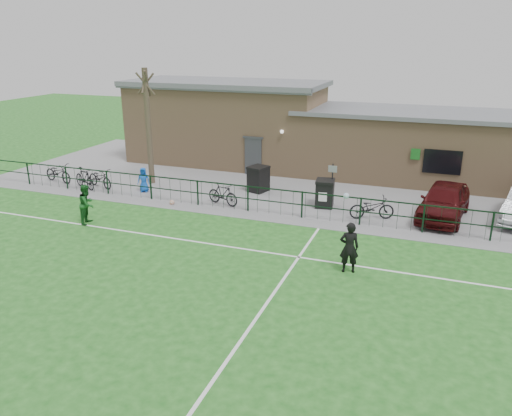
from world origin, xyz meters
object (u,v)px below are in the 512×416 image
(wheelie_bin_left, at_px, (258,180))
(wheelie_bin_right, at_px, (325,194))
(bicycle_a, at_px, (58,173))
(bicycle_b, at_px, (84,178))
(ball_ground, at_px, (172,202))
(bare_tree, at_px, (148,127))
(car_maroon, at_px, (444,201))
(bicycle_d, at_px, (223,194))
(outfield_player, at_px, (87,204))
(bicycle_e, at_px, (372,208))
(bicycle_c, at_px, (100,178))
(sign_post, at_px, (332,185))
(spectator_child, at_px, (144,180))

(wheelie_bin_left, height_order, wheelie_bin_right, wheelie_bin_left)
(wheelie_bin_left, distance_m, bicycle_a, 10.89)
(bicycle_b, bearing_deg, ball_ground, -73.60)
(bare_tree, relative_size, bicycle_b, 3.29)
(car_maroon, distance_m, bicycle_d, 9.79)
(wheelie_bin_left, relative_size, outfield_player, 0.72)
(bare_tree, xyz_separation_m, bicycle_b, (-2.67, -2.14, -2.43))
(bicycle_a, relative_size, bicycle_d, 1.17)
(bare_tree, xyz_separation_m, bicycle_e, (11.85, -1.60, -2.48))
(bicycle_c, relative_size, ball_ground, 7.99)
(bicycle_d, xyz_separation_m, bicycle_e, (6.77, 0.47, -0.02))
(bicycle_b, relative_size, ball_ground, 7.64)
(bicycle_d, bearing_deg, sign_post, -55.46)
(car_maroon, relative_size, bicycle_b, 2.44)
(bicycle_d, height_order, ball_ground, bicycle_d)
(car_maroon, relative_size, bicycle_a, 2.23)
(wheelie_bin_right, height_order, outfield_player, outfield_player)
(bicycle_b, xyz_separation_m, bicycle_d, (7.75, 0.07, -0.03))
(bicycle_a, height_order, bicycle_e, bicycle_a)
(bicycle_b, distance_m, outfield_player, 5.31)
(bare_tree, bearing_deg, bicycle_e, -7.70)
(bicycle_d, distance_m, spectator_child, 4.61)
(wheelie_bin_right, distance_m, outfield_player, 10.44)
(wheelie_bin_right, height_order, ball_ground, wheelie_bin_right)
(wheelie_bin_right, bearing_deg, bare_tree, 168.66)
(wheelie_bin_right, distance_m, bicycle_a, 14.39)
(wheelie_bin_left, xyz_separation_m, spectator_child, (-5.39, -2.09, 0.02))
(wheelie_bin_left, xyz_separation_m, bicycle_c, (-7.95, -2.20, -0.11))
(bicycle_a, xyz_separation_m, bicycle_b, (2.10, -0.49, 0.02))
(wheelie_bin_right, bearing_deg, bicycle_b, 179.52)
(bare_tree, height_order, bicycle_b, bare_tree)
(bicycle_c, distance_m, bicycle_e, 13.91)
(wheelie_bin_right, distance_m, bicycle_d, 4.71)
(sign_post, distance_m, bicycle_d, 5.06)
(wheelie_bin_left, xyz_separation_m, ball_ground, (-3.07, -3.39, -0.51))
(bicycle_b, distance_m, ball_ground, 5.57)
(bicycle_b, relative_size, bicycle_d, 1.06)
(bicycle_e, distance_m, outfield_player, 12.05)
(bare_tree, bearing_deg, ball_ground, -45.47)
(bicycle_d, bearing_deg, bare_tree, 83.64)
(outfield_player, bearing_deg, ball_ground, -45.11)
(sign_post, height_order, outfield_player, sign_post)
(wheelie_bin_right, distance_m, ball_ground, 7.12)
(wheelie_bin_right, relative_size, car_maroon, 0.27)
(wheelie_bin_left, xyz_separation_m, wheelie_bin_right, (3.69, -1.20, -0.01))
(bicycle_b, height_order, ball_ground, bicycle_b)
(bare_tree, relative_size, car_maroon, 1.35)
(bicycle_b, xyz_separation_m, bicycle_e, (14.52, 0.54, -0.05))
(spectator_child, xyz_separation_m, ball_ground, (2.32, -1.30, -0.53))
(bare_tree, distance_m, bicycle_b, 4.20)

